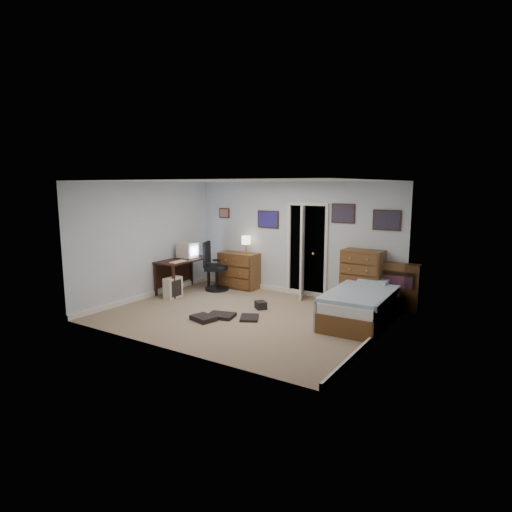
{
  "coord_description": "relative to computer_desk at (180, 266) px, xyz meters",
  "views": [
    {
      "loc": [
        4.39,
        -6.41,
        2.42
      ],
      "look_at": [
        0.1,
        0.3,
        1.1
      ],
      "focal_mm": 30.0,
      "sensor_mm": 36.0,
      "label": 1
    }
  ],
  "objects": [
    {
      "name": "low_dresser",
      "position": [
        0.97,
        1.0,
        -0.16
      ],
      "size": [
        0.96,
        0.5,
        0.84
      ],
      "primitive_type": "cube",
      "rotation": [
        0.0,
        0.0,
        0.03
      ],
      "color": "brown",
      "rests_on": "floor"
    },
    {
      "name": "computer_desk",
      "position": [
        0.0,
        0.0,
        0.0
      ],
      "size": [
        0.64,
        1.33,
        0.76
      ],
      "rotation": [
        0.0,
        0.0,
        0.03
      ],
      "color": "black",
      "rests_on": "floor"
    },
    {
      "name": "bed",
      "position": [
        4.28,
        0.04,
        -0.28
      ],
      "size": [
        1.11,
        1.98,
        0.63
      ],
      "rotation": [
        0.0,
        0.0,
        0.04
      ],
      "color": "brown",
      "rests_on": "floor"
    },
    {
      "name": "floor_clutter",
      "position": [
        2.11,
        -1.01,
        -0.54
      ],
      "size": [
        1.14,
        1.55,
        0.15
      ],
      "rotation": [
        0.0,
        0.0,
        0.01
      ],
      "color": "black",
      "rests_on": "floor"
    },
    {
      "name": "doorway",
      "position": [
        2.64,
        1.5,
        0.42
      ],
      "size": [
        0.96,
        1.12,
        2.05
      ],
      "color": "black",
      "rests_on": "floor"
    },
    {
      "name": "wall_posters",
      "position": [
        2.86,
        1.2,
        1.17
      ],
      "size": [
        4.38,
        0.04,
        0.6
      ],
      "color": "#331E11",
      "rests_on": "floor"
    },
    {
      "name": "media_stack",
      "position": [
        -0.03,
        1.37,
        -0.22
      ],
      "size": [
        0.15,
        0.15,
        0.72
      ],
      "primitive_type": "cube",
      "rotation": [
        0.0,
        0.0,
        0.01
      ],
      "color": "maroon",
      "rests_on": "floor"
    },
    {
      "name": "tall_dresser",
      "position": [
        3.97,
        0.98,
        -0.0
      ],
      "size": [
        0.8,
        0.48,
        1.16
      ],
      "primitive_type": "cube",
      "rotation": [
        0.0,
        0.0,
        -0.02
      ],
      "color": "brown",
      "rests_on": "floor"
    },
    {
      "name": "pc_tower",
      "position": [
        0.29,
        -0.55,
        -0.35
      ],
      "size": [
        0.22,
        0.43,
        0.45
      ],
      "rotation": [
        0.0,
        0.0,
        0.03
      ],
      "color": "beige",
      "rests_on": "floor"
    },
    {
      "name": "crt_monitor",
      "position": [
        0.11,
        0.15,
        0.36
      ],
      "size": [
        0.4,
        0.37,
        0.36
      ],
      "rotation": [
        0.0,
        0.0,
        0.03
      ],
      "color": "beige",
      "rests_on": "computer_desk"
    },
    {
      "name": "floor",
      "position": [
        2.29,
        -0.77,
        -0.59
      ],
      "size": [
        5.0,
        4.0,
        0.02
      ],
      "primitive_type": "cube",
      "color": "gray",
      "rests_on": "ground"
    },
    {
      "name": "keyboard",
      "position": [
        0.27,
        -0.35,
        0.19
      ],
      "size": [
        0.16,
        0.41,
        0.02
      ],
      "primitive_type": "cube",
      "rotation": [
        0.0,
        0.0,
        0.03
      ],
      "color": "beige",
      "rests_on": "computer_desk"
    },
    {
      "name": "headboard_bookcase",
      "position": [
        4.53,
        1.09,
        -0.08
      ],
      "size": [
        1.04,
        0.27,
        0.94
      ],
      "rotation": [
        0.0,
        0.0,
        -0.0
      ],
      "color": "brown",
      "rests_on": "floor"
    },
    {
      "name": "office_chair",
      "position": [
        0.6,
        0.5,
        -0.14
      ],
      "size": [
        0.71,
        0.71,
        1.13
      ],
      "rotation": [
        0.0,
        0.0,
        0.38
      ],
      "color": "black",
      "rests_on": "floor"
    },
    {
      "name": "table_lamp",
      "position": [
        1.17,
        1.0,
        0.56
      ],
      "size": [
        0.22,
        0.22,
        0.41
      ],
      "rotation": [
        0.0,
        0.0,
        0.03
      ],
      "color": "gold",
      "rests_on": "low_dresser"
    }
  ]
}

